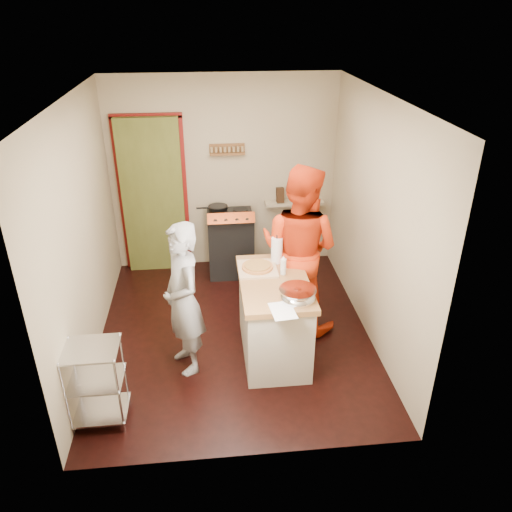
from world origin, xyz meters
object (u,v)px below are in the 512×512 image
Objects in this scene: person_stripe at (183,300)px; person_red at (299,249)px; stove at (230,242)px; wire_shelving at (96,381)px; island at (274,315)px.

person_stripe is 0.84× the size of person_red.
stove reaches higher than wire_shelving.
person_red is at bearing 33.56° from wire_shelving.
stove is 1.86m from island.
stove is 0.78× the size of island.
wire_shelving is at bearing -116.85° from stove.
person_stripe reaches higher than stove.
stove is 1.26× the size of wire_shelving.
person_stripe is at bearing 41.39° from wire_shelving.
island is 0.98m from person_stripe.
island reaches higher than stove.
stove is 0.53× the size of person_red.
wire_shelving is 1.08m from person_stripe.
person_stripe is at bearing -172.17° from island.
stove is 2.06m from person_stripe.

